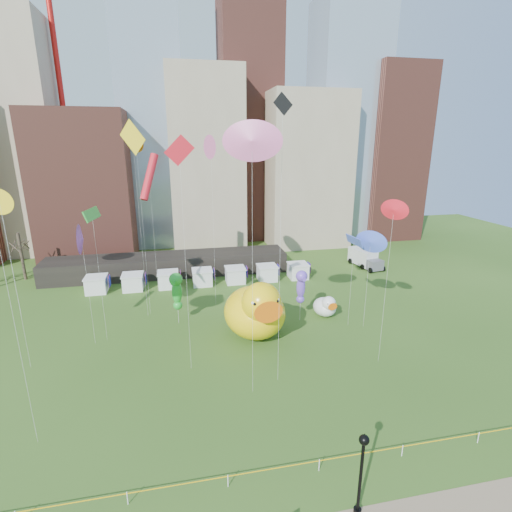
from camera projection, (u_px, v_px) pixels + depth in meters
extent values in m
plane|color=#2C4C17|center=(228.00, 487.00, 24.06)|extent=(160.00, 160.00, 0.00)
cube|color=gray|center=(18.00, 140.00, 70.43)|extent=(14.00, 12.00, 42.00)
cube|color=brown|center=(86.00, 186.00, 69.41)|extent=(16.00, 14.00, 26.00)
cube|color=#8C9EB2|center=(151.00, 105.00, 75.11)|extent=(12.00, 12.00, 55.00)
cube|color=gray|center=(206.00, 161.00, 76.30)|extent=(14.00, 14.00, 34.00)
cube|color=brown|center=(249.00, 74.00, 79.02)|extent=(12.00, 12.00, 68.00)
cube|color=gray|center=(305.00, 171.00, 78.88)|extent=(16.00, 14.00, 30.00)
cube|color=#8C9EB2|center=(345.00, 126.00, 82.00)|extent=(14.00, 12.00, 48.00)
cube|color=brown|center=(390.00, 155.00, 83.78)|extent=(12.00, 12.00, 36.00)
cylinder|color=red|center=(54.00, 41.00, 69.01)|extent=(1.00, 1.00, 76.00)
cylinder|color=red|center=(327.00, 54.00, 79.11)|extent=(1.00, 1.00, 76.00)
cube|color=black|center=(169.00, 265.00, 62.25)|extent=(38.00, 6.00, 3.20)
cube|color=white|center=(97.00, 285.00, 54.81)|extent=(2.80, 2.80, 2.20)
cube|color=red|center=(110.00, 281.00, 55.02)|extent=(0.08, 1.40, 1.60)
cube|color=white|center=(133.00, 282.00, 55.79)|extent=(2.80, 2.80, 2.20)
cube|color=red|center=(146.00, 278.00, 55.99)|extent=(0.08, 1.40, 1.60)
cube|color=white|center=(168.00, 280.00, 56.76)|extent=(2.80, 2.80, 2.20)
cube|color=red|center=(181.00, 276.00, 56.96)|extent=(0.08, 1.40, 1.60)
cube|color=white|center=(202.00, 278.00, 57.73)|extent=(2.80, 2.80, 2.20)
cube|color=red|center=(214.00, 274.00, 57.94)|extent=(0.08, 1.40, 1.60)
cube|color=white|center=(235.00, 275.00, 58.70)|extent=(2.80, 2.80, 2.20)
cube|color=red|center=(247.00, 272.00, 58.91)|extent=(0.08, 1.40, 1.60)
cube|color=white|center=(267.00, 273.00, 59.67)|extent=(2.80, 2.80, 2.20)
cube|color=red|center=(278.00, 270.00, 59.88)|extent=(0.08, 1.40, 1.60)
cube|color=white|center=(298.00, 271.00, 60.64)|extent=(2.80, 2.80, 2.20)
cube|color=red|center=(309.00, 267.00, 60.85)|extent=(0.08, 1.40, 1.60)
cylinder|color=#382B21|center=(22.00, 256.00, 59.23)|extent=(0.44, 0.44, 7.50)
cylinder|color=white|center=(127.00, 498.00, 22.77)|extent=(0.06, 0.06, 0.90)
cylinder|color=white|center=(228.00, 481.00, 23.93)|extent=(0.06, 0.06, 0.90)
cylinder|color=white|center=(319.00, 465.00, 25.10)|extent=(0.06, 0.06, 0.90)
cylinder|color=white|center=(402.00, 451.00, 26.26)|extent=(0.06, 0.06, 0.90)
cylinder|color=white|center=(478.00, 438.00, 27.43)|extent=(0.06, 0.06, 0.90)
cube|color=#F4B30C|center=(228.00, 476.00, 23.83)|extent=(50.00, 0.02, 0.07)
ellipsoid|color=yellow|center=(254.00, 312.00, 42.20)|extent=(7.37, 8.41, 5.51)
ellipsoid|color=yellow|center=(247.00, 303.00, 45.03)|extent=(1.95, 1.58, 2.23)
sphere|color=yellow|center=(261.00, 302.00, 39.31)|extent=(4.51, 4.51, 4.14)
cone|color=orange|center=(267.00, 310.00, 37.74)|extent=(2.44, 2.07, 2.28)
sphere|color=white|center=(254.00, 303.00, 37.79)|extent=(0.75, 0.75, 0.75)
sphere|color=white|center=(276.00, 300.00, 38.43)|extent=(0.75, 0.75, 0.75)
sphere|color=black|center=(255.00, 304.00, 37.47)|extent=(0.37, 0.37, 0.37)
sphere|color=black|center=(277.00, 301.00, 38.11)|extent=(0.37, 0.37, 0.37)
ellipsoid|color=white|center=(325.00, 307.00, 47.47)|extent=(3.05, 3.47, 2.25)
ellipsoid|color=white|center=(320.00, 303.00, 48.63)|extent=(0.80, 0.66, 0.91)
sphere|color=white|center=(329.00, 303.00, 46.29)|extent=(1.86, 1.86, 1.70)
cone|color=orange|center=(332.00, 306.00, 45.65)|extent=(1.01, 0.86, 0.93)
sphere|color=white|center=(327.00, 304.00, 45.67)|extent=(0.31, 0.31, 0.31)
sphere|color=white|center=(334.00, 303.00, 45.94)|extent=(0.31, 0.31, 0.31)
sphere|color=black|center=(328.00, 304.00, 45.53)|extent=(0.15, 0.15, 0.15)
sphere|color=black|center=(335.00, 303.00, 45.81)|extent=(0.15, 0.15, 0.15)
cylinder|color=silver|center=(178.00, 307.00, 45.24)|extent=(0.03, 0.03, 3.97)
ellipsoid|color=green|center=(177.00, 292.00, 44.67)|extent=(1.40, 1.25, 2.99)
sphere|color=green|center=(176.00, 279.00, 44.07)|extent=(1.89, 1.89, 1.53)
cone|color=green|center=(176.00, 282.00, 43.45)|extent=(0.78, 1.07, 0.53)
sphere|color=green|center=(178.00, 305.00, 45.21)|extent=(1.07, 1.07, 1.07)
cylinder|color=silver|center=(300.00, 304.00, 46.04)|extent=(0.03, 0.03, 4.20)
ellipsoid|color=#6F46D2|center=(301.00, 287.00, 45.44)|extent=(1.07, 0.89, 2.69)
sphere|color=#6F46D2|center=(302.00, 276.00, 44.89)|extent=(1.40, 1.40, 1.37)
cone|color=#6F46D2|center=(303.00, 278.00, 44.33)|extent=(0.50, 0.87, 0.48)
sphere|color=#6F46D2|center=(300.00, 299.00, 45.93)|extent=(0.96, 0.96, 0.96)
cylinder|color=black|center=(357.00, 511.00, 22.30)|extent=(0.46, 0.46, 0.31)
cylinder|color=black|center=(360.00, 479.00, 21.63)|extent=(0.19, 0.19, 4.99)
sphere|color=black|center=(364.00, 440.00, 20.87)|extent=(0.58, 0.58, 0.58)
cone|color=black|center=(365.00, 435.00, 20.78)|extent=(0.21, 0.21, 0.26)
cube|color=silver|center=(363.00, 257.00, 66.59)|extent=(3.35, 5.53, 2.59)
cube|color=#595960|center=(375.00, 265.00, 63.79)|extent=(2.67, 2.25, 1.66)
cylinder|color=black|center=(362.00, 267.00, 64.80)|extent=(0.42, 0.96, 0.93)
cylinder|color=black|center=(375.00, 265.00, 65.72)|extent=(0.42, 0.96, 0.93)
cylinder|color=black|center=(350.00, 261.00, 67.93)|extent=(0.42, 0.96, 0.93)
cylinder|color=black|center=(362.00, 259.00, 68.85)|extent=(0.42, 0.96, 0.93)
cylinder|color=silver|center=(154.00, 238.00, 52.12)|extent=(0.02, 0.02, 16.33)
cylinder|color=red|center=(149.00, 177.00, 49.79)|extent=(3.06, 3.35, 6.00)
cylinder|color=silver|center=(252.00, 279.00, 30.20)|extent=(0.02, 0.02, 20.76)
cone|color=pink|center=(252.00, 141.00, 27.24)|extent=(2.89, 1.28, 2.93)
cylinder|color=silver|center=(280.00, 256.00, 31.50)|extent=(0.02, 0.02, 23.38)
cube|color=black|center=(283.00, 104.00, 28.17)|extent=(1.17, 1.25, 1.68)
cylinder|color=silver|center=(100.00, 280.00, 39.89)|extent=(0.02, 0.02, 13.85)
cube|color=green|center=(92.00, 214.00, 37.91)|extent=(1.06, 3.62, 1.10)
cylinder|color=silver|center=(11.00, 261.00, 45.83)|extent=(0.02, 0.02, 14.19)
cone|color=yellow|center=(0.00, 201.00, 43.81)|extent=(2.86, 1.77, 3.05)
cylinder|color=silver|center=(367.00, 285.00, 43.49)|extent=(0.02, 0.02, 10.19)
cone|color=blue|center=(371.00, 242.00, 42.04)|extent=(1.72, 2.14, 2.45)
cylinder|color=silver|center=(144.00, 235.00, 45.27)|extent=(0.02, 0.02, 20.43)
cone|color=orange|center=(136.00, 144.00, 42.36)|extent=(1.22, 1.54, 1.75)
cylinder|color=silver|center=(89.00, 293.00, 39.53)|extent=(0.02, 0.02, 11.50)
cone|color=purple|center=(82.00, 239.00, 37.89)|extent=(0.68, 2.95, 2.92)
cylinder|color=silver|center=(186.00, 268.00, 33.81)|extent=(0.02, 0.02, 20.04)
cube|color=red|center=(179.00, 150.00, 30.95)|extent=(2.49, 0.03, 2.49)
cylinder|color=silver|center=(214.00, 231.00, 47.84)|extent=(0.02, 0.02, 20.11)
cone|color=pink|center=(211.00, 147.00, 44.97)|extent=(1.06, 2.78, 2.78)
cylinder|color=silver|center=(7.00, 286.00, 24.16)|extent=(0.02, 0.02, 23.99)
cylinder|color=silver|center=(11.00, 263.00, 33.83)|extent=(0.02, 0.02, 21.00)
cylinder|color=silver|center=(141.00, 233.00, 44.62)|extent=(0.02, 0.02, 21.16)
cube|color=yellow|center=(132.00, 137.00, 41.60)|extent=(2.89, 2.58, 3.84)
cylinder|color=silver|center=(351.00, 284.00, 43.91)|extent=(0.02, 0.02, 10.22)
cube|color=blue|center=(354.00, 241.00, 42.45)|extent=(0.71, 3.15, 0.96)
cylinder|color=silver|center=(386.00, 290.00, 35.75)|extent=(0.02, 0.02, 15.00)
cone|color=red|center=(394.00, 210.00, 33.61)|extent=(1.09, 1.67, 1.80)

